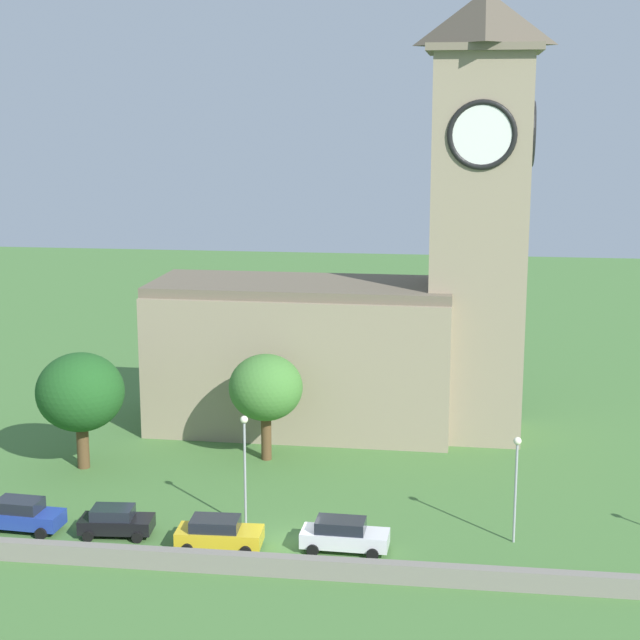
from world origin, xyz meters
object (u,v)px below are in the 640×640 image
at_px(car_yellow, 219,533).
at_px(tree_by_tower, 80,393).
at_px(car_black, 116,521).
at_px(car_white, 344,535).
at_px(streetlamp_west_mid, 245,453).
at_px(car_blue, 22,515).
at_px(streetlamp_central, 516,471).
at_px(tree_churchyard, 266,388).
at_px(church, 368,304).

relative_size(car_yellow, tree_by_tower, 0.60).
relative_size(car_black, car_yellow, 0.88).
xyz_separation_m(car_white, streetlamp_west_mid, (-5.96, 2.51, 3.56)).
xyz_separation_m(car_black, car_white, (12.96, -0.34, 0.07)).
bearing_deg(car_yellow, car_blue, 175.78).
relative_size(streetlamp_central, tree_churchyard, 0.83).
relative_size(car_yellow, streetlamp_central, 0.78).
bearing_deg(church, car_black, -119.59).
bearing_deg(streetlamp_central, car_blue, -175.65).
bearing_deg(car_white, car_blue, 179.07).
distance_m(car_black, streetlamp_central, 22.51).
height_order(car_white, streetlamp_central, streetlamp_central).
xyz_separation_m(church, streetlamp_west_mid, (-5.23, -19.37, -5.05)).
relative_size(church, streetlamp_central, 5.17).
bearing_deg(church, streetlamp_central, -62.97).
bearing_deg(streetlamp_west_mid, car_black, -162.77).
xyz_separation_m(car_black, car_yellow, (6.13, -0.90, 0.04)).
relative_size(streetlamp_west_mid, tree_by_tower, 0.85).
height_order(church, streetlamp_west_mid, church).
bearing_deg(streetlamp_west_mid, church, 74.88).
xyz_separation_m(streetlamp_west_mid, tree_churchyard, (-0.94, 11.53, 0.58)).
relative_size(streetlamp_central, tree_by_tower, 0.78).
xyz_separation_m(car_yellow, tree_by_tower, (-11.91, 11.33, 4.33)).
distance_m(car_blue, car_black, 5.48).
bearing_deg(tree_by_tower, car_black, -61.04).
distance_m(car_blue, streetlamp_west_mid, 13.16).
xyz_separation_m(church, car_white, (0.72, -21.89, -8.61)).
xyz_separation_m(car_white, tree_churchyard, (-6.90, 14.04, 4.14)).
xyz_separation_m(church, car_yellow, (-6.10, -22.45, -8.65)).
bearing_deg(tree_churchyard, car_yellow, -89.70).
distance_m(car_blue, streetlamp_central, 27.92).
xyz_separation_m(streetlamp_west_mid, streetlamp_central, (15.17, -0.11, -0.32)).
relative_size(car_blue, tree_churchyard, 0.63).
relative_size(car_blue, car_white, 0.96).
bearing_deg(streetlamp_west_mid, tree_by_tower, 147.11).
bearing_deg(streetlamp_central, tree_churchyard, 144.17).
height_order(tree_churchyard, tree_by_tower, tree_by_tower).
relative_size(church, car_blue, 6.84).
xyz_separation_m(church, tree_by_tower, (-18.01, -11.11, -4.32)).
bearing_deg(tree_by_tower, tree_churchyard, 15.43).
relative_size(car_black, tree_by_tower, 0.53).
xyz_separation_m(car_yellow, tree_churchyard, (-0.08, 14.60, 4.18)).
height_order(streetlamp_west_mid, streetlamp_central, streetlamp_west_mid).
distance_m(car_yellow, tree_churchyard, 15.19).
bearing_deg(tree_churchyard, car_white, -63.83).
distance_m(car_black, tree_churchyard, 15.56).
height_order(car_yellow, car_white, car_white).
bearing_deg(tree_by_tower, car_white, -29.91).
bearing_deg(streetlamp_central, church, 117.03).
bearing_deg(car_blue, church, 50.63).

